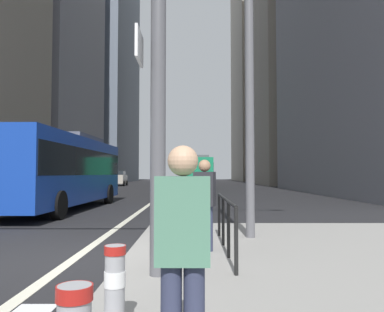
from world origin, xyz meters
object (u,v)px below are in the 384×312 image
object	(u,v)px
city_bus_red_receding	(201,171)
car_receding_near	(195,177)
bollard_left	(116,284)
pedestrian_walking	(206,200)
bollard_right	(160,238)
city_bus_blue_oncoming	(64,168)
car_receding_far	(193,178)
street_lamp_post	(250,13)
pedestrian_waiting	(184,249)
car_oncoming_mid	(120,178)

from	to	relation	value
city_bus_red_receding	car_receding_near	bearing A→B (deg)	91.24
bollard_left	pedestrian_walking	xyz separation A→B (m)	(0.93, 3.64, 0.50)
bollard_right	city_bus_blue_oncoming	bearing A→B (deg)	115.70
city_bus_blue_oncoming	pedestrian_walking	bearing A→B (deg)	-58.25
city_bus_blue_oncoming	car_receding_near	world-z (taller)	city_bus_blue_oncoming
city_bus_red_receding	pedestrian_walking	bearing A→B (deg)	-91.10
city_bus_red_receding	car_receding_far	bearing A→B (deg)	93.21
street_lamp_post	pedestrian_walking	distance (m)	4.58
street_lamp_post	pedestrian_waiting	distance (m)	7.40
bollard_left	car_oncoming_mid	bearing A→B (deg)	100.92
car_oncoming_mid	car_receding_near	xyz separation A→B (m)	(9.95, 16.07, -0.00)
pedestrian_walking	city_bus_blue_oncoming	bearing A→B (deg)	121.75
pedestrian_waiting	pedestrian_walking	xyz separation A→B (m)	(0.30, 4.41, 0.04)
city_bus_red_receding	bollard_left	bearing A→B (deg)	-92.43
city_bus_blue_oncoming	pedestrian_waiting	xyz separation A→B (m)	(5.62, -13.98, -0.79)
city_bus_red_receding	car_receding_near	size ratio (longest dim) A/B	2.57
car_receding_near	bollard_left	xyz separation A→B (m)	(-1.03, -62.33, -0.40)
bollard_left	car_receding_far	bearing A→B (deg)	89.28
city_bus_blue_oncoming	bollard_right	xyz separation A→B (m)	(5.17, -10.75, -1.26)
car_oncoming_mid	car_receding_near	world-z (taller)	same
bollard_left	pedestrian_waiting	xyz separation A→B (m)	(0.63, -0.77, 0.46)
bollard_right	pedestrian_waiting	world-z (taller)	pedestrian_waiting
bollard_right	pedestrian_walking	xyz separation A→B (m)	(0.75, 1.18, 0.51)
car_receding_near	bollard_left	size ratio (longest dim) A/B	5.76
car_receding_far	street_lamp_post	distance (m)	48.25
car_oncoming_mid	pedestrian_waiting	xyz separation A→B (m)	(9.55, -47.04, 0.06)
car_oncoming_mid	car_receding_near	size ratio (longest dim) A/B	1.03
car_oncoming_mid	bollard_left	size ratio (longest dim) A/B	5.92
car_receding_near	pedestrian_waiting	distance (m)	63.10
car_receding_far	pedestrian_walking	world-z (taller)	car_receding_far
city_bus_blue_oncoming	car_receding_far	bearing A→B (deg)	81.94
bollard_left	pedestrian_walking	size ratio (longest dim) A/B	0.46
car_receding_near	pedestrian_waiting	size ratio (longest dim) A/B	2.76
city_bus_blue_oncoming	pedestrian_walking	xyz separation A→B (m)	(5.92, -9.57, -0.75)
city_bus_blue_oncoming	pedestrian_waiting	bearing A→B (deg)	-68.09
car_receding_far	bollard_right	distance (m)	50.72
pedestrian_waiting	city_bus_red_receding	bearing A→B (deg)	88.57
car_oncoming_mid	pedestrian_waiting	distance (m)	48.00
car_receding_near	street_lamp_post	world-z (taller)	street_lamp_post
city_bus_blue_oncoming	street_lamp_post	bearing A→B (deg)	-49.07
city_bus_red_receding	pedestrian_walking	world-z (taller)	city_bus_red_receding
city_bus_blue_oncoming	street_lamp_post	distance (m)	11.22
city_bus_blue_oncoming	bollard_left	bearing A→B (deg)	-69.30
street_lamp_post	pedestrian_walking	bearing A→B (deg)	-125.77
car_receding_near	pedestrian_walking	xyz separation A→B (m)	(-0.10, -58.69, 0.10)
car_oncoming_mid	car_receding_far	bearing A→B (deg)	35.76
pedestrian_waiting	bollard_right	bearing A→B (deg)	97.90
car_oncoming_mid	bollard_right	size ratio (longest dim) A/B	6.03
car_receding_far	car_oncoming_mid	bearing A→B (deg)	-144.24
pedestrian_walking	street_lamp_post	bearing A→B (deg)	54.23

